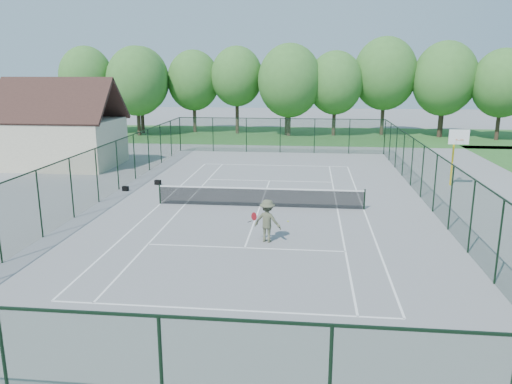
{
  "coord_description": "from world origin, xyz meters",
  "views": [
    {
      "loc": [
        2.53,
        -25.68,
        7.18
      ],
      "look_at": [
        0.0,
        -2.0,
        1.3
      ],
      "focal_mm": 35.0,
      "sensor_mm": 36.0,
      "label": 1
    }
  ],
  "objects_px": {
    "basketball_goal": "(456,146)",
    "sports_bag_a": "(125,189)",
    "tennis_player": "(267,221)",
    "tennis_net": "(260,196)"
  },
  "relations": [
    {
      "from": "sports_bag_a",
      "to": "tennis_player",
      "type": "bearing_deg",
      "value": -31.05
    },
    {
      "from": "basketball_goal",
      "to": "sports_bag_a",
      "type": "bearing_deg",
      "value": -170.97
    },
    {
      "from": "sports_bag_a",
      "to": "tennis_player",
      "type": "relative_size",
      "value": 0.19
    },
    {
      "from": "tennis_net",
      "to": "basketball_goal",
      "type": "bearing_deg",
      "value": 26.92
    },
    {
      "from": "sports_bag_a",
      "to": "basketball_goal",
      "type": "bearing_deg",
      "value": 19.25
    },
    {
      "from": "tennis_net",
      "to": "basketball_goal",
      "type": "xyz_separation_m",
      "value": [
        11.54,
        5.86,
        1.99
      ]
    },
    {
      "from": "tennis_net",
      "to": "tennis_player",
      "type": "relative_size",
      "value": 6.0
    },
    {
      "from": "basketball_goal",
      "to": "sports_bag_a",
      "type": "distance_m",
      "value": 20.4
    },
    {
      "from": "basketball_goal",
      "to": "tennis_player",
      "type": "distance_m",
      "value": 15.68
    },
    {
      "from": "sports_bag_a",
      "to": "tennis_player",
      "type": "height_order",
      "value": "tennis_player"
    }
  ]
}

